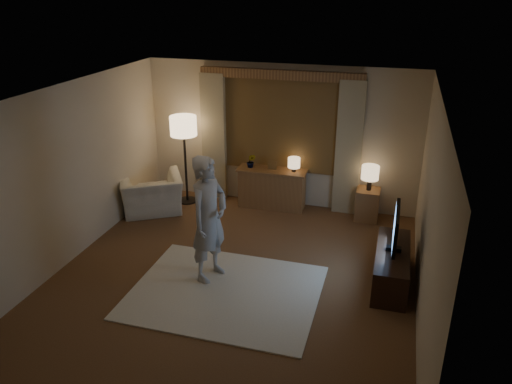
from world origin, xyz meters
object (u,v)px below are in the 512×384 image
at_px(side_table, 367,204).
at_px(person, 209,219).
at_px(armchair, 152,194).
at_px(sideboard, 272,189).
at_px(tv_stand, 391,266).

bearing_deg(side_table, person, -127.83).
relative_size(armchair, person, 0.59).
bearing_deg(sideboard, side_table, -1.64).
relative_size(side_table, person, 0.31).
height_order(sideboard, tv_stand, sideboard).
relative_size(sideboard, side_table, 2.14).
xyz_separation_m(armchair, side_table, (3.78, 0.76, -0.06)).
bearing_deg(armchair, side_table, 160.31).
xyz_separation_m(side_table, person, (-1.97, -2.53, 0.64)).
bearing_deg(sideboard, tv_stand, -41.90).
relative_size(sideboard, person, 0.67).
bearing_deg(person, armchair, 63.23).
xyz_separation_m(armchair, tv_stand, (4.27, -1.19, -0.09)).
xyz_separation_m(tv_stand, person, (-2.45, -0.58, 0.67)).
xyz_separation_m(sideboard, tv_stand, (2.23, -2.00, -0.10)).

